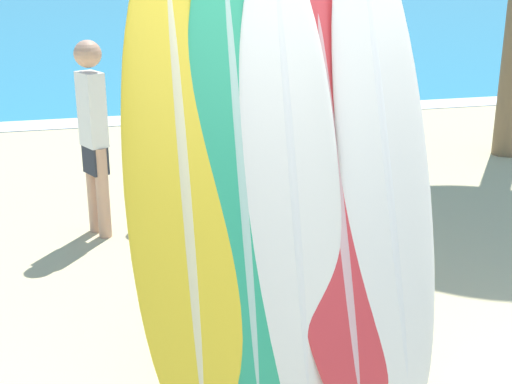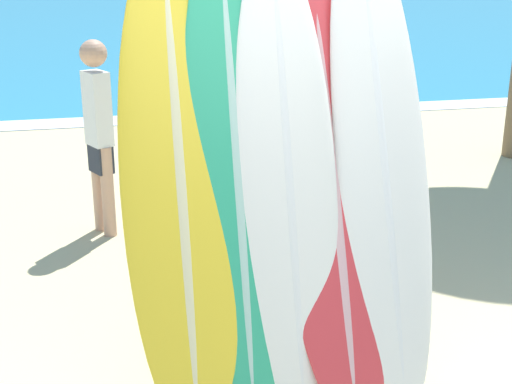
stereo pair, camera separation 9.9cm
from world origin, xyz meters
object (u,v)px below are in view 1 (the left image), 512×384
at_px(surfboard_slot_2, 291,182).
at_px(surfboard_slot_3, 337,199).
at_px(surfboard_rack, 293,316).
at_px(surfboard_slot_4, 383,156).
at_px(person_far_left, 94,132).
at_px(surfboard_slot_0, 185,189).
at_px(surfboard_slot_1, 241,180).
at_px(person_near_water, 319,86).
at_px(person_mid_beach, 188,98).

bearing_deg(surfboard_slot_2, surfboard_slot_3, 0.15).
bearing_deg(surfboard_rack, surfboard_slot_2, 90.68).
xyz_separation_m(surfboard_rack, surfboard_slot_4, (0.51, 0.13, 0.78)).
height_order(surfboard_slot_2, surfboard_slot_3, surfboard_slot_2).
distance_m(surfboard_slot_4, person_far_left, 2.80).
relative_size(surfboard_slot_0, surfboard_slot_1, 0.98).
bearing_deg(surfboard_slot_4, person_far_left, 120.50).
bearing_deg(surfboard_slot_0, surfboard_rack, -10.10).
distance_m(surfboard_slot_0, surfboard_slot_3, 0.78).
bearing_deg(surfboard_slot_1, surfboard_slot_3, -2.67).
xyz_separation_m(surfboard_slot_0, person_far_left, (-0.38, 2.43, -0.29)).
bearing_deg(surfboard_slot_3, surfboard_rack, -163.34).
xyz_separation_m(surfboard_slot_0, surfboard_slot_1, (0.28, 0.00, 0.02)).
bearing_deg(person_far_left, surfboard_slot_2, -5.22).
xyz_separation_m(surfboard_slot_0, surfboard_slot_2, (0.52, -0.02, -0.00)).
distance_m(surfboard_rack, person_far_left, 2.71).
xyz_separation_m(surfboard_slot_4, person_far_left, (-1.41, 2.39, -0.37)).
xyz_separation_m(surfboard_slot_2, surfboard_slot_4, (0.51, 0.06, 0.08)).
bearing_deg(person_near_water, surfboard_slot_0, -12.62).
height_order(surfboard_slot_0, person_far_left, surfboard_slot_0).
xyz_separation_m(surfboard_slot_2, person_near_water, (1.51, 4.04, -0.31)).
bearing_deg(surfboard_slot_1, surfboard_rack, -21.17).
distance_m(surfboard_slot_3, person_far_left, 2.71).
bearing_deg(person_near_water, surfboard_rack, -5.94).
height_order(surfboard_slot_0, surfboard_slot_2, surfboard_slot_0).
relative_size(surfboard_slot_1, surfboard_slot_2, 1.02).
relative_size(surfboard_slot_2, surfboard_slot_3, 1.11).
relative_size(surfboard_slot_3, person_mid_beach, 1.16).
height_order(surfboard_slot_4, person_mid_beach, surfboard_slot_4).
relative_size(surfboard_rack, surfboard_slot_1, 0.58).
height_order(surfboard_rack, surfboard_slot_4, surfboard_slot_4).
bearing_deg(surfboard_rack, surfboard_slot_1, 158.83).
xyz_separation_m(surfboard_slot_4, person_mid_beach, (-0.56, 3.00, -0.25)).
xyz_separation_m(surfboard_slot_3, person_mid_beach, (-0.30, 3.06, -0.06)).
relative_size(surfboard_rack, surfboard_slot_4, 0.55).
bearing_deg(person_mid_beach, person_far_left, 111.94).
xyz_separation_m(surfboard_rack, person_mid_beach, (-0.06, 3.14, 0.53)).
bearing_deg(person_far_left, surfboard_rack, -5.74).
bearing_deg(person_far_left, person_near_water, 97.91).
relative_size(surfboard_slot_4, person_near_water, 1.59).
distance_m(surfboard_slot_1, surfboard_slot_3, 0.51).
distance_m(surfboard_rack, surfboard_slot_3, 0.64).
bearing_deg(person_near_water, surfboard_slot_2, -6.29).
height_order(surfboard_slot_1, surfboard_slot_3, surfboard_slot_1).
bearing_deg(surfboard_slot_1, person_far_left, 105.11).
xyz_separation_m(person_mid_beach, person_far_left, (-0.85, -0.61, -0.12)).
bearing_deg(surfboard_slot_4, surfboard_slot_1, -177.27).
distance_m(surfboard_slot_2, person_mid_beach, 3.07).
xyz_separation_m(surfboard_slot_2, person_mid_beach, (-0.06, 3.06, -0.17)).
height_order(surfboard_slot_4, person_far_left, surfboard_slot_4).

